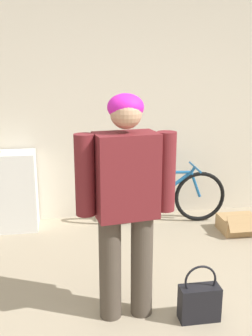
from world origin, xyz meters
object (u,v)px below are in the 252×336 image
(person, at_px, (126,194))
(cardboard_box, at_px, (239,224))
(bicycle, at_px, (160,196))
(handbag, at_px, (199,301))

(person, bearing_deg, cardboard_box, 32.75)
(bicycle, bearing_deg, cardboard_box, -23.15)
(bicycle, height_order, handbag, bicycle)
(handbag, xyz_separation_m, cardboard_box, (0.97, 1.44, -0.06))
(cardboard_box, bearing_deg, bicycle, 154.03)
(person, xyz_separation_m, handbag, (0.52, -0.15, -0.80))
(handbag, distance_m, cardboard_box, 1.74)
(bicycle, relative_size, handbag, 3.58)
(person, xyz_separation_m, cardboard_box, (1.49, 1.29, -0.86))
(handbag, bearing_deg, cardboard_box, 56.00)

